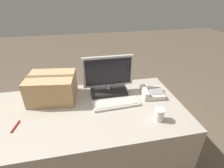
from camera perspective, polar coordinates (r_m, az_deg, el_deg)
name	(u,v)px	position (r m, az deg, el deg)	size (l,w,h in m)	color
ground_plane	(87,163)	(2.06, -8.06, -24.30)	(12.00, 12.00, 0.00)	brown
office_desk	(85,140)	(1.79, -8.87, -17.47)	(1.80, 0.90, 0.71)	#A89E8E
monitor	(108,78)	(1.72, -1.26, 1.83)	(0.49, 0.24, 0.38)	black
keyboard	(116,103)	(1.59, 1.38, -6.37)	(0.43, 0.16, 0.03)	beige
desk_phone	(151,93)	(1.76, 12.73, -2.80)	(0.22, 0.23, 0.07)	beige
paper_cup_right	(159,115)	(1.45, 15.13, -9.62)	(0.08, 0.08, 0.10)	white
cardboard_box	(52,87)	(1.71, -18.94, -1.08)	(0.46, 0.39, 0.24)	tan
pen_marker	(15,126)	(1.55, -29.00, -11.98)	(0.04, 0.13, 0.01)	red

